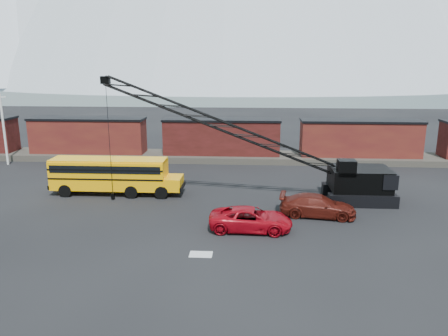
% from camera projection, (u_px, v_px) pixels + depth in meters
% --- Properties ---
extents(ground, '(160.00, 160.00, 0.00)m').
position_uv_depth(ground, '(200.00, 230.00, 30.53)').
color(ground, black).
rests_on(ground, ground).
extents(gravel_berm, '(120.00, 5.00, 0.70)m').
position_uv_depth(gravel_berm, '(222.00, 157.00, 51.75)').
color(gravel_berm, '#4E4940').
rests_on(gravel_berm, ground).
extents(boxcar_west_near, '(13.70, 3.10, 4.17)m').
position_uv_depth(boxcar_west_near, '(88.00, 135.00, 52.14)').
color(boxcar_west_near, '#4B1516').
rests_on(boxcar_west_near, gravel_berm).
extents(boxcar_mid, '(13.70, 3.10, 4.17)m').
position_uv_depth(boxcar_mid, '(222.00, 137.00, 51.17)').
color(boxcar_mid, '#511716').
rests_on(boxcar_mid, gravel_berm).
extents(boxcar_east_near, '(13.70, 3.10, 4.17)m').
position_uv_depth(boxcar_east_near, '(360.00, 138.00, 50.19)').
color(boxcar_east_near, '#4B1516').
rests_on(boxcar_east_near, gravel_berm).
extents(utility_pole, '(1.40, 0.24, 8.00)m').
position_uv_depth(utility_pole, '(4.00, 128.00, 48.42)').
color(utility_pole, silver).
rests_on(utility_pole, ground).
extents(snow_patch, '(1.40, 0.90, 0.02)m').
position_uv_depth(snow_patch, '(201.00, 254.00, 26.63)').
color(snow_patch, silver).
rests_on(snow_patch, ground).
extents(school_bus, '(11.65, 2.65, 3.19)m').
position_uv_depth(school_bus, '(113.00, 174.00, 38.24)').
color(school_bus, '#FFAA05').
rests_on(school_bus, ground).
extents(red_pickup, '(5.84, 2.86, 1.60)m').
position_uv_depth(red_pickup, '(251.00, 219.00, 30.28)').
color(red_pickup, '#AF0815').
rests_on(red_pickup, ground).
extents(maroon_suv, '(5.95, 3.07, 1.65)m').
position_uv_depth(maroon_suv, '(318.00, 206.00, 32.98)').
color(maroon_suv, '#4F150E').
rests_on(maroon_suv, ground).
extents(crawler_crane, '(23.96, 4.20, 10.49)m').
position_uv_depth(crawler_crane, '(238.00, 132.00, 35.73)').
color(crawler_crane, black).
rests_on(crawler_crane, ground).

